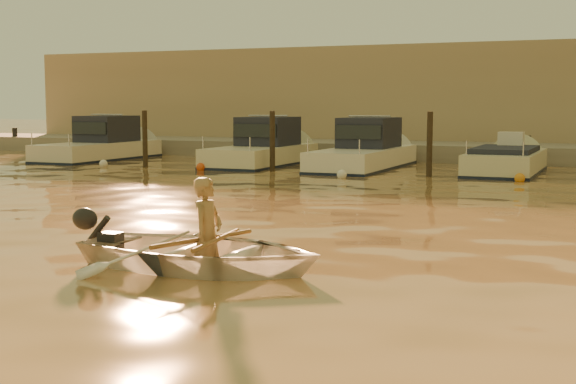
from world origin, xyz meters
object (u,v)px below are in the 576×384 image
at_px(person, 207,235).
at_px(moored_boat_3, 506,166).
at_px(moored_boat_1, 261,148).
at_px(moored_boat_0, 98,144).
at_px(waterfront_building, 502,100).
at_px(dinghy, 201,252).
at_px(moored_boat_2, 363,150).

xyz_separation_m(person, moored_boat_3, (1.52, 17.14, -0.25)).
bearing_deg(moored_boat_1, moored_boat_3, 0.00).
bearing_deg(moored_boat_0, waterfront_building, 37.86).
relative_size(person, moored_boat_3, 0.26).
bearing_deg(waterfront_building, moored_boat_0, -142.14).
bearing_deg(waterfront_building, person, -89.43).
xyz_separation_m(dinghy, moored_boat_1, (-7.11, 17.14, 0.39)).
height_order(moored_boat_0, waterfront_building, waterfront_building).
relative_size(dinghy, person, 2.22).
xyz_separation_m(moored_boat_0, moored_boat_1, (7.22, 0.00, 0.00)).
distance_m(dinghy, moored_boat_1, 18.56).
relative_size(person, moored_boat_1, 0.24).
xyz_separation_m(moored_boat_1, moored_boat_3, (8.73, 0.00, -0.40)).
relative_size(person, waterfront_building, 0.03).
distance_m(moored_boat_1, moored_boat_3, 8.74).
height_order(moored_boat_2, waterfront_building, waterfront_building).
xyz_separation_m(moored_boat_0, moored_boat_2, (11.12, 0.00, 0.00)).
xyz_separation_m(moored_boat_1, waterfront_building, (6.93, 11.00, 1.77)).
xyz_separation_m(dinghy, moored_boat_3, (1.62, 17.14, -0.01)).
height_order(person, moored_boat_1, moored_boat_1).
height_order(person, moored_boat_3, person).
bearing_deg(waterfront_building, moored_boat_1, -122.22).
bearing_deg(moored_boat_0, moored_boat_1, 0.00).
distance_m(moored_boat_3, waterfront_building, 11.36).
distance_m(person, moored_boat_1, 18.60).
distance_m(moored_boat_0, moored_boat_2, 11.12).
xyz_separation_m(moored_boat_1, moored_boat_2, (3.91, 0.00, 0.00)).
bearing_deg(moored_boat_3, person, -95.07).
bearing_deg(moored_boat_2, waterfront_building, 74.62).
height_order(moored_boat_0, moored_boat_3, moored_boat_0).
bearing_deg(moored_boat_1, dinghy, -67.47).
bearing_deg(moored_boat_3, moored_boat_0, 180.00).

